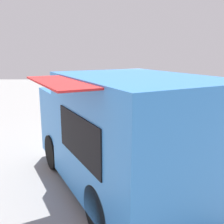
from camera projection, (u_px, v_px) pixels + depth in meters
The scene contains 6 objects.
ground_plane at pixel (131, 145), 8.30m from camera, with size 40.00×40.00×0.00m, color #979897.
food_truck at pixel (120, 135), 5.47m from camera, with size 4.23×5.31×2.48m.
person_customer at pixel (58, 104), 12.92m from camera, with size 0.61×0.80×0.94m.
planter_flowering_near at pixel (162, 116), 10.66m from camera, with size 0.57×0.57×0.70m.
planter_flowering_far at pixel (224, 128), 8.53m from camera, with size 0.63×0.63×0.90m.
plaza_bench at pixel (129, 104), 12.83m from camera, with size 1.68×1.55×0.47m.
Camera 1 is at (0.57, 7.85, 2.90)m, focal length 41.76 mm.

